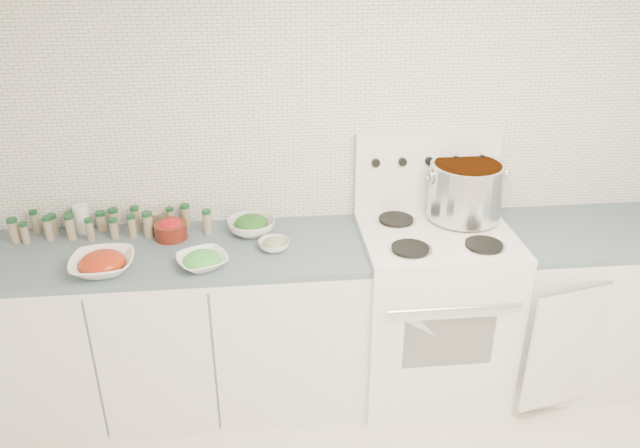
% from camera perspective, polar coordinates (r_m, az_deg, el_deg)
% --- Properties ---
extents(room_walls, '(3.54, 3.04, 2.52)m').
position_cam_1_polar(room_walls, '(1.76, 7.59, -0.64)').
color(room_walls, white).
rests_on(room_walls, ground).
extents(counter_left, '(1.85, 0.62, 0.90)m').
position_cam_1_polar(counter_left, '(3.34, -12.41, -9.11)').
color(counter_left, white).
rests_on(counter_left, ground).
extents(stove, '(0.76, 0.70, 1.36)m').
position_cam_1_polar(stove, '(3.40, 10.08, -7.29)').
color(stove, white).
rests_on(stove, ground).
extents(counter_right, '(0.89, 0.72, 0.90)m').
position_cam_1_polar(counter_right, '(3.72, 22.42, -6.73)').
color(counter_right, white).
rests_on(counter_right, ground).
extents(stock_pot, '(0.40, 0.38, 0.29)m').
position_cam_1_polar(stock_pot, '(3.28, 13.16, 3.18)').
color(stock_pot, silver).
rests_on(stock_pot, stove).
extents(bowl_tomato, '(0.30, 0.30, 0.10)m').
position_cam_1_polar(bowl_tomato, '(3.00, -19.28, -3.40)').
color(bowl_tomato, white).
rests_on(bowl_tomato, counter_left).
extents(bowl_snowpea, '(0.29, 0.29, 0.08)m').
position_cam_1_polar(bowl_snowpea, '(2.92, -10.71, -3.28)').
color(bowl_snowpea, white).
rests_on(bowl_snowpea, counter_left).
extents(bowl_broccoli, '(0.27, 0.27, 0.10)m').
position_cam_1_polar(bowl_broccoli, '(3.19, -6.28, -0.09)').
color(bowl_broccoli, white).
rests_on(bowl_broccoli, counter_left).
extents(bowl_zucchini, '(0.20, 0.20, 0.06)m').
position_cam_1_polar(bowl_zucchini, '(3.03, -4.22, -1.85)').
color(bowl_zucchini, white).
rests_on(bowl_zucchini, counter_left).
extents(bowl_pepper, '(0.16, 0.16, 0.10)m').
position_cam_1_polar(bowl_pepper, '(3.20, -13.48, -0.46)').
color(bowl_pepper, '#5B180F').
rests_on(bowl_pepper, counter_left).
extents(salt_canister, '(0.09, 0.09, 0.15)m').
position_cam_1_polar(salt_canister, '(3.38, -20.93, 0.43)').
color(salt_canister, white).
rests_on(salt_canister, counter_left).
extents(tin_can, '(0.08, 0.08, 0.10)m').
position_cam_1_polar(tin_can, '(3.31, -14.77, 0.31)').
color(tin_can, '#ACA692').
rests_on(tin_can, counter_left).
extents(spice_cluster, '(0.99, 0.16, 0.14)m').
position_cam_1_polar(spice_cluster, '(3.33, -19.20, 0.03)').
color(spice_cluster, gray).
rests_on(spice_cluster, counter_left).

